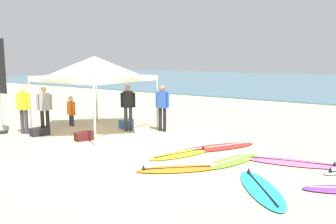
{
  "coord_description": "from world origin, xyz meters",
  "views": [
    {
      "loc": [
        6.82,
        -8.3,
        2.71
      ],
      "look_at": [
        0.48,
        0.89,
        1.0
      ],
      "focal_mm": 38.31,
      "sensor_mm": 36.0,
      "label": 1
    }
  ],
  "objects": [
    {
      "name": "surfboard_yellow",
      "position": [
        1.61,
        -0.12,
        0.04
      ],
      "size": [
        1.24,
        2.06,
        0.19
      ],
      "color": "yellow",
      "rests_on": "ground"
    },
    {
      "name": "person_yellow",
      "position": [
        -4.51,
        -0.89,
        0.99
      ],
      "size": [
        0.53,
        0.32,
        1.71
      ],
      "color": "#383842",
      "rests_on": "ground"
    },
    {
      "name": "person_grey",
      "position": [
        -3.76,
        -0.57,
        0.99
      ],
      "size": [
        0.35,
        0.5,
        1.71
      ],
      "color": "black",
      "rests_on": "ground"
    },
    {
      "name": "ground_plane",
      "position": [
        0.0,
        0.0,
        0.0
      ],
      "size": [
        80.0,
        80.0,
        0.0
      ],
      "primitive_type": "plane",
      "color": "beige"
    },
    {
      "name": "person_black",
      "position": [
        -1.8,
        1.6,
        0.99
      ],
      "size": [
        0.47,
        0.39,
        1.71
      ],
      "color": "#2D2D33",
      "rests_on": "ground"
    },
    {
      "name": "person_orange",
      "position": [
        -4.33,
        1.09,
        0.66
      ],
      "size": [
        0.52,
        0.33,
        1.2
      ],
      "color": "#383842",
      "rests_on": "ground"
    },
    {
      "name": "cooler_box",
      "position": [
        -2.18,
        1.93,
        0.2
      ],
      "size": [
        0.5,
        0.36,
        0.39
      ],
      "color": "#2D60B7",
      "rests_on": "ground"
    },
    {
      "name": "surfboard_lime",
      "position": [
        3.08,
        0.11,
        0.04
      ],
      "size": [
        1.01,
        2.13,
        0.19
      ],
      "color": "#7AD12D",
      "rests_on": "ground"
    },
    {
      "name": "sea",
      "position": [
        0.0,
        31.48,
        0.05
      ],
      "size": [
        80.0,
        36.0,
        0.1
      ],
      "primitive_type": "cube",
      "color": "teal",
      "rests_on": "ground"
    },
    {
      "name": "surfboard_pink",
      "position": [
        4.39,
        0.85,
        0.04
      ],
      "size": [
        2.54,
        1.18,
        0.19
      ],
      "color": "pink",
      "rests_on": "ground"
    },
    {
      "name": "surfboard_cyan",
      "position": [
        4.4,
        -1.42,
        0.04
      ],
      "size": [
        1.9,
        2.2,
        0.19
      ],
      "color": "#23B2CC",
      "rests_on": "ground"
    },
    {
      "name": "person_blue",
      "position": [
        -0.72,
        2.26,
        0.99
      ],
      "size": [
        0.54,
        0.28,
        1.71
      ],
      "color": "black",
      "rests_on": "ground"
    },
    {
      "name": "surfboard_red",
      "position": [
        2.13,
        1.21,
        0.04
      ],
      "size": [
        1.83,
        2.46,
        0.19
      ],
      "color": "red",
      "rests_on": "ground"
    },
    {
      "name": "canopy_tent",
      "position": [
        -2.73,
        0.88,
        2.39
      ],
      "size": [
        3.34,
        3.34,
        2.75
      ],
      "color": "#B7B7BC",
      "rests_on": "ground"
    },
    {
      "name": "gear_bag_near_tent",
      "position": [
        -2.01,
        -0.37,
        0.14
      ],
      "size": [
        0.52,
        0.68,
        0.28
      ],
      "primitive_type": "cube",
      "rotation": [
        0.0,
        0.0,
        1.2
      ],
      "color": "#4C1919",
      "rests_on": "ground"
    },
    {
      "name": "surfboard_orange",
      "position": [
        2.26,
        -1.3,
        0.04
      ],
      "size": [
        1.84,
        1.79,
        0.19
      ],
      "color": "orange",
      "rests_on": "ground"
    },
    {
      "name": "banner_flag",
      "position": [
        -5.13,
        -1.29,
        1.57
      ],
      "size": [
        0.6,
        0.36,
        3.4
      ],
      "color": "#99999E",
      "rests_on": "ground"
    },
    {
      "name": "gear_bag_by_pole",
      "position": [
        -3.83,
        -0.77,
        0.14
      ],
      "size": [
        0.42,
        0.65,
        0.28
      ],
      "primitive_type": "cube",
      "rotation": [
        0.0,
        0.0,
        1.4
      ],
      "color": "#232328",
      "rests_on": "ground"
    }
  ]
}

